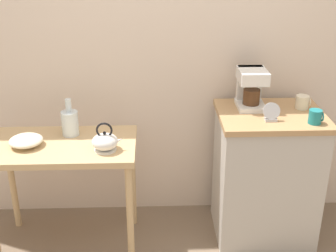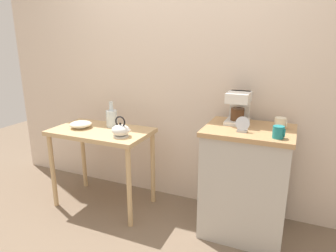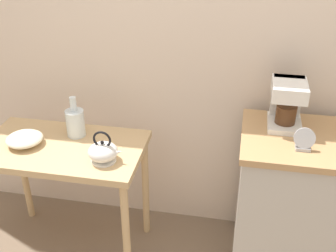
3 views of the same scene
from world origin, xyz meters
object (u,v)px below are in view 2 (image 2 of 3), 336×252
at_px(coffee_maker, 239,106).
at_px(table_clock, 242,125).
at_px(mug_small_cream, 280,123).
at_px(glass_carafe_vase, 112,118).
at_px(mug_dark_teal, 279,132).
at_px(bowl_stoneware, 81,124).
at_px(teakettle, 121,130).

bearing_deg(coffee_maker, table_clock, -71.74).
xyz_separation_m(mug_small_cream, table_clock, (-0.26, -0.20, 0.01)).
xyz_separation_m(glass_carafe_vase, mug_dark_teal, (1.53, -0.20, 0.10)).
xyz_separation_m(bowl_stoneware, table_clock, (1.52, 0.00, 0.16)).
distance_m(bowl_stoneware, coffee_maker, 1.48).
xyz_separation_m(teakettle, mug_small_cream, (1.28, 0.28, 0.13)).
relative_size(coffee_maker, mug_small_cream, 2.77).
bearing_deg(mug_dark_teal, table_clock, 169.18).
distance_m(teakettle, mug_small_cream, 1.31).
height_order(mug_dark_teal, table_clock, table_clock).
height_order(bowl_stoneware, coffee_maker, coffee_maker).
bearing_deg(mug_small_cream, glass_carafe_vase, -178.32).
xyz_separation_m(bowl_stoneware, glass_carafe_vase, (0.25, 0.16, 0.05)).
bearing_deg(glass_carafe_vase, table_clock, -6.89).
xyz_separation_m(bowl_stoneware, coffee_maker, (1.44, 0.25, 0.25)).
bearing_deg(bowl_stoneware, coffee_maker, 9.86).
bearing_deg(table_clock, teakettle, -175.52).
xyz_separation_m(mug_small_cream, mug_dark_teal, (0.00, -0.25, -0.00)).
bearing_deg(teakettle, bowl_stoneware, 171.11).
bearing_deg(coffee_maker, mug_small_cream, -8.41).
height_order(teakettle, table_clock, table_clock).
relative_size(bowl_stoneware, mug_dark_teal, 2.38).
xyz_separation_m(bowl_stoneware, mug_dark_teal, (1.78, -0.05, 0.15)).
relative_size(glass_carafe_vase, table_clock, 2.11).
distance_m(bowl_stoneware, teakettle, 0.50).
bearing_deg(mug_dark_teal, teakettle, -178.65).
relative_size(bowl_stoneware, coffee_maker, 0.80).
relative_size(teakettle, table_clock, 1.66).
bearing_deg(teakettle, table_clock, 4.48).
height_order(teakettle, mug_dark_teal, mug_dark_teal).
bearing_deg(bowl_stoneware, mug_small_cream, 6.42).
xyz_separation_m(coffee_maker, mug_dark_teal, (0.34, -0.30, -0.10)).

